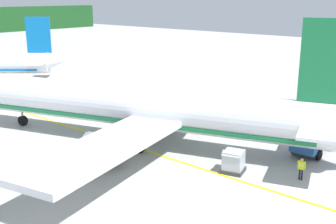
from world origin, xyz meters
name	(u,v)px	position (x,y,z in m)	size (l,w,h in m)	color
airliner_foreground	(142,108)	(8.98, 15.90, 3.39)	(33.96, 40.57, 11.90)	silver
service_truck_fuel	(317,136)	(17.47, 2.51, 1.40)	(6.75, 2.53, 2.40)	#2659A5
cargo_container_mid	(233,162)	(8.57, 5.58, 0.89)	(2.08, 2.08, 1.90)	#333338
crew_loader_left	(301,167)	(10.67, 0.92, 1.02)	(0.25, 0.63, 1.72)	#191E33
apron_guide_line	(168,158)	(7.50, 11.44, 0.01)	(0.30, 60.00, 0.01)	yellow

